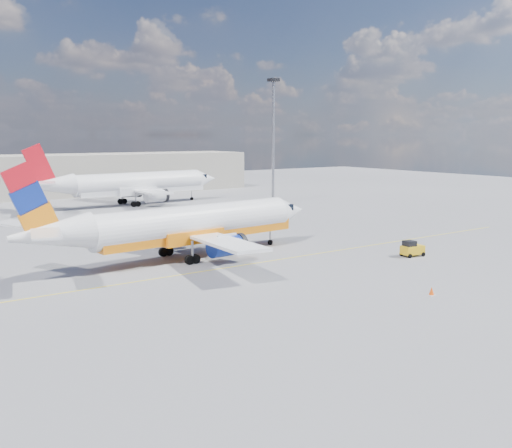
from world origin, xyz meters
TOP-DOWN VIEW (x-y plane):
  - ground at (0.00, 0.00)m, footprint 240.00×240.00m
  - taxi_line at (0.00, 3.00)m, footprint 70.00×0.15m
  - terminal_main at (5.00, 75.00)m, footprint 70.00×14.00m
  - main_jet at (-6.28, 8.49)m, footprint 32.55×25.66m
  - second_jet at (6.49, 51.64)m, footprint 35.06×27.67m
  - gse_tug at (12.43, -3.27)m, footprint 2.37×1.64m
  - traffic_cone at (2.67, -13.34)m, footprint 0.46×0.46m
  - floodlight_mast at (26.24, 38.45)m, footprint 1.54×1.54m

SIDE VIEW (x-z plane):
  - ground at x=0.00m, z-range 0.00..0.00m
  - taxi_line at x=0.00m, z-range 0.00..0.01m
  - traffic_cone at x=2.67m, z-range -0.01..0.64m
  - gse_tug at x=12.43m, z-range -0.04..1.54m
  - main_jet at x=-6.28m, z-range -1.65..8.23m
  - second_jet at x=6.49m, z-range -1.77..8.85m
  - terminal_main at x=5.00m, z-range 0.00..8.00m
  - floodlight_mast at x=26.24m, z-range 2.10..23.25m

